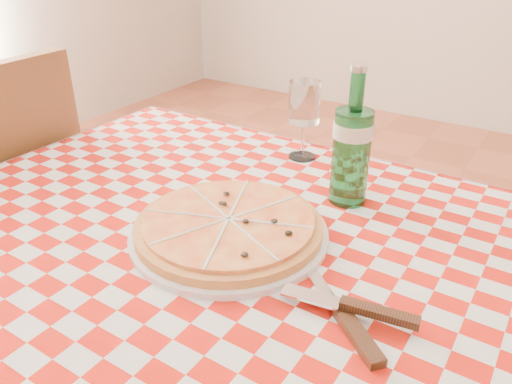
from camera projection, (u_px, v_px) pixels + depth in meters
dining_table at (247, 284)px, 0.91m from camera, size 1.20×0.80×0.75m
tablecloth at (247, 241)px, 0.87m from camera, size 1.30×0.90×0.01m
pizza_plate at (229, 225)px, 0.86m from camera, size 0.46×0.46×0.04m
water_bottle at (353, 137)px, 0.93m from camera, size 0.10×0.10×0.27m
wine_glass at (304, 121)px, 1.13m from camera, size 0.08×0.08×0.18m
cutlery at (340, 305)px, 0.69m from camera, size 0.31×0.27×0.03m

